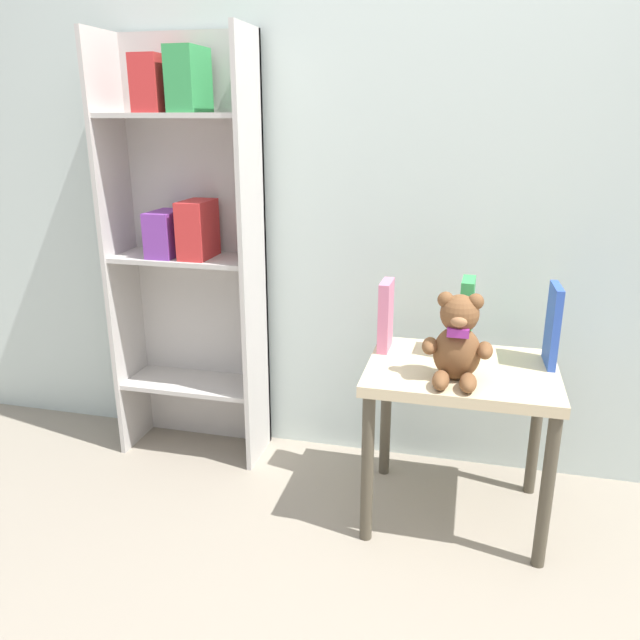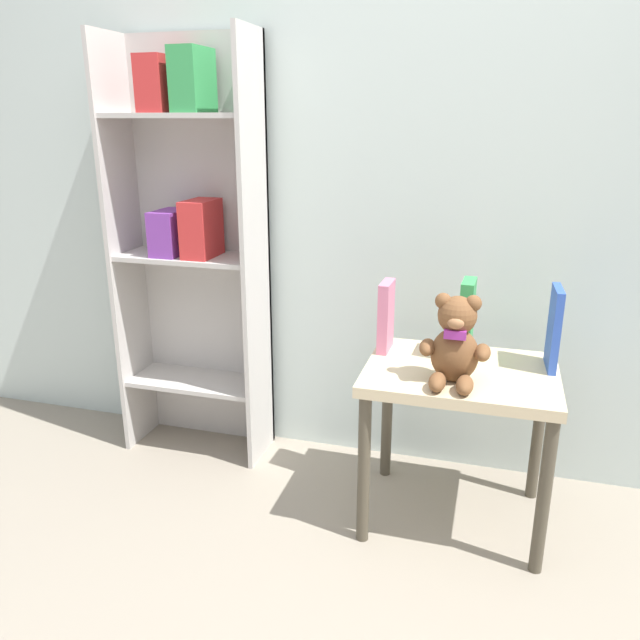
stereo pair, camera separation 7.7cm
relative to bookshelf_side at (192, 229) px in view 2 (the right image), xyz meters
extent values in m
cube|color=silver|center=(0.79, 0.14, 0.34)|extent=(4.80, 0.06, 2.50)
cube|color=#BCB7B2|center=(-0.28, -0.03, -0.10)|extent=(0.02, 0.25, 1.61)
cube|color=#BCB7B2|center=(0.27, -0.03, -0.10)|extent=(0.02, 0.25, 1.61)
cube|color=#BCB7B2|center=(0.00, 0.08, -0.10)|extent=(0.57, 0.02, 1.61)
cube|color=#BCB7B2|center=(0.00, -0.03, -0.62)|extent=(0.53, 0.23, 0.02)
cube|color=#BCB7B2|center=(0.00, -0.03, -0.10)|extent=(0.53, 0.23, 0.02)
cube|color=#BCB7B2|center=(0.00, -0.03, 0.41)|extent=(0.53, 0.23, 0.02)
cube|color=red|center=(-0.07, -0.05, 0.52)|extent=(0.10, 0.18, 0.19)
cube|color=#33934C|center=(0.06, -0.05, 0.53)|extent=(0.10, 0.18, 0.22)
cube|color=purple|center=(-0.07, -0.05, -0.01)|extent=(0.10, 0.18, 0.17)
cube|color=red|center=(0.06, -0.05, 0.01)|extent=(0.10, 0.18, 0.21)
cube|color=beige|center=(1.05, -0.25, -0.38)|extent=(0.60, 0.47, 0.04)
cylinder|color=#494233|center=(0.78, -0.45, -0.65)|extent=(0.04, 0.04, 0.51)
cylinder|color=#494233|center=(1.32, -0.45, -0.65)|extent=(0.04, 0.04, 0.51)
cylinder|color=#494233|center=(0.78, -0.04, -0.65)|extent=(0.04, 0.04, 0.51)
cylinder|color=#494233|center=(1.32, -0.04, -0.65)|extent=(0.04, 0.04, 0.51)
ellipsoid|color=brown|center=(1.03, -0.35, -0.27)|extent=(0.14, 0.11, 0.17)
sphere|color=brown|center=(1.03, -0.35, -0.15)|extent=(0.12, 0.12, 0.12)
sphere|color=brown|center=(0.99, -0.35, -0.11)|extent=(0.05, 0.05, 0.05)
sphere|color=brown|center=(1.08, -0.35, -0.11)|extent=(0.05, 0.05, 0.05)
ellipsoid|color=#9B6842|center=(1.03, -0.40, -0.16)|extent=(0.05, 0.03, 0.03)
ellipsoid|color=brown|center=(0.95, -0.36, -0.25)|extent=(0.05, 0.09, 0.05)
ellipsoid|color=brown|center=(1.11, -0.36, -0.25)|extent=(0.05, 0.09, 0.05)
ellipsoid|color=brown|center=(0.99, -0.43, -0.33)|extent=(0.05, 0.10, 0.05)
ellipsoid|color=brown|center=(1.07, -0.43, -0.33)|extent=(0.05, 0.10, 0.05)
cube|color=#992D93|center=(1.03, -0.40, -0.19)|extent=(0.06, 0.02, 0.03)
cube|color=#D17093|center=(0.78, -0.14, -0.24)|extent=(0.04, 0.12, 0.24)
cube|color=#33934C|center=(1.05, -0.14, -0.22)|extent=(0.05, 0.12, 0.27)
cube|color=#2D51B7|center=(1.32, -0.15, -0.23)|extent=(0.03, 0.15, 0.26)
camera|label=1|loc=(1.06, -2.16, 0.41)|focal=35.00mm
camera|label=2|loc=(1.13, -2.14, 0.41)|focal=35.00mm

